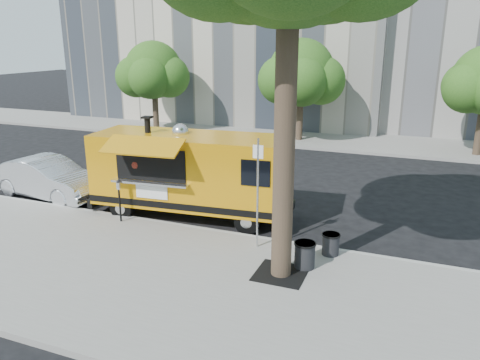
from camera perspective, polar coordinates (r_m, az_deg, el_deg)
The scene contains 13 objects.
ground at distance 14.78m, azimuth -1.60°, elevation -5.34°, with size 120.00×120.00×0.00m, color black.
sidewalk at distance 11.53m, azimuth -9.57°, elevation -11.92°, with size 60.00×6.00×0.15m, color gray.
curb at distance 13.96m, azimuth -3.10°, elevation -6.39°, with size 60.00×0.14×0.16m, color #999993.
far_sidewalk at distance 27.19m, azimuth 9.64°, elevation 4.91°, with size 60.00×5.00×0.15m, color gray.
tree_well at distance 11.52m, azimuth 4.99°, elevation -11.29°, with size 1.20×1.20×0.02m, color black.
far_tree_a at distance 29.31m, azimuth -10.50°, elevation 13.03°, with size 3.42×3.42×5.36m.
far_tree_b at distance 26.13m, azimuth 7.48°, elevation 12.86°, with size 3.60×3.60×5.50m.
sign_post at distance 12.26m, azimuth 2.17°, elevation -0.88°, with size 0.28×0.06×3.00m.
parking_meter at distance 14.75m, azimuth -14.52°, elevation -1.87°, with size 0.11×0.11×1.33m.
food_truck at distance 14.99m, azimuth -6.22°, elevation 0.97°, with size 6.65×3.44×3.20m.
sedan at distance 18.35m, azimuth -22.34°, elevation 0.22°, with size 1.54×4.43×1.46m, color silver.
trash_bin_left at distance 11.74m, azimuth 7.90°, elevation -8.96°, with size 0.55×0.55×0.66m.
trash_bin_right at distance 12.53m, azimuth 11.00°, elevation -7.61°, with size 0.48×0.48×0.57m.
Camera 1 is at (5.40, -12.58, 5.57)m, focal length 35.00 mm.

